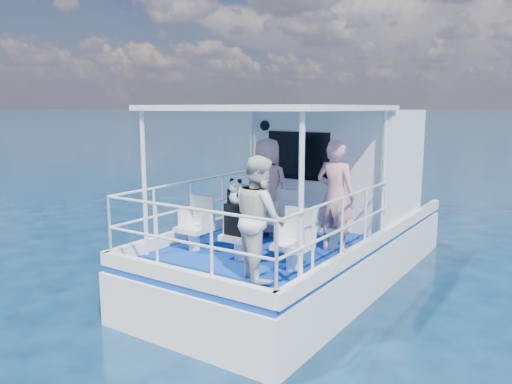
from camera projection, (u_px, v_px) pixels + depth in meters
ground at (278, 294)px, 8.53m from camera, size 2000.00×2000.00×0.00m
hull at (305, 277)px, 9.35m from camera, size 3.00×7.00×1.60m
deck at (306, 233)px, 9.21m from camera, size 2.90×6.90×0.10m
cabin at (338, 165)px, 10.08m from camera, size 2.85×2.00×2.20m
canopy at (273, 108)px, 7.85m from camera, size 3.00×3.20×0.08m
canopy_posts at (271, 180)px, 7.99m from camera, size 2.77×2.97×2.20m
railings at (259, 220)px, 7.83m from camera, size 2.84×3.59×1.00m
seat_port_fwd at (241, 223)px, 9.01m from camera, size 0.48×0.46×0.38m
seat_center_fwd at (284, 229)px, 8.52m from camera, size 0.48×0.46×0.38m
seat_stbd_fwd at (332, 237)px, 8.02m from camera, size 0.48×0.46×0.38m
seat_port_aft at (194, 238)px, 7.94m from camera, size 0.48×0.46×0.38m
seat_center_aft at (240, 247)px, 7.45m from camera, size 0.48×0.46×0.38m
seat_stbd_aft at (292, 257)px, 6.96m from camera, size 0.48×0.46×0.38m
passenger_port_fwd at (267, 187)px, 8.81m from camera, size 0.69×0.53×1.72m
passenger_stbd_fwd at (335, 196)px, 7.76m from camera, size 0.66×0.45×1.76m
passenger_stbd_aft at (260, 218)px, 6.54m from camera, size 1.01×0.98×1.64m
backpack_port at (237, 201)px, 8.90m from camera, size 0.33×0.18×0.43m
backpack_center at (236, 219)px, 7.36m from camera, size 0.31×0.18×0.47m
compact_camera at (237, 188)px, 8.85m from camera, size 0.10×0.06×0.06m
panda at (236, 191)px, 7.29m from camera, size 0.24×0.20×0.37m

